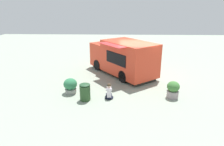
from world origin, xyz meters
TOP-DOWN VIEW (x-y plane):
  - ground_plane at (0.00, 0.00)m, footprint 40.00×40.00m
  - food_truck at (-1.03, 0.78)m, footprint 4.85×5.45m
  - person_customer at (-1.78, -3.10)m, footprint 0.48×0.78m
  - planter_flowering_near at (-3.92, -2.56)m, footprint 0.73×0.73m
  - planter_flowering_far at (1.54, -2.94)m, footprint 0.64×0.64m
  - trash_bin at (-2.98, -3.38)m, footprint 0.54×0.54m

SIDE VIEW (x-z plane):
  - ground_plane at x=0.00m, z-range 0.00..0.00m
  - person_customer at x=-1.78m, z-range -0.10..0.73m
  - planter_flowering_near at x=-3.92m, z-range 0.02..0.86m
  - trash_bin at x=-2.98m, z-range 0.01..0.90m
  - planter_flowering_far at x=1.54m, z-range 0.01..0.90m
  - food_truck at x=-1.03m, z-range -0.05..2.31m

